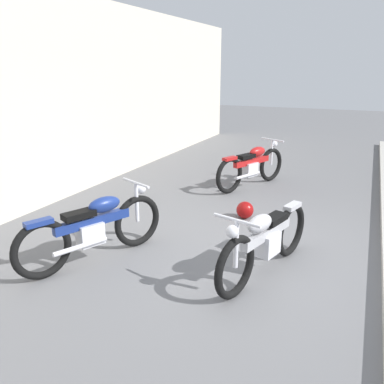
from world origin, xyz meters
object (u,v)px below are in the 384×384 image
(helmet, at_px, (245,210))
(motorcycle_red, at_px, (252,166))
(motorcycle_blue, at_px, (95,228))
(motorcycle_silver, at_px, (265,241))

(helmet, xyz_separation_m, motorcycle_red, (1.75, 0.40, 0.29))
(motorcycle_blue, height_order, motorcycle_silver, motorcycle_blue)
(motorcycle_red, xyz_separation_m, motorcycle_blue, (-3.89, 0.86, 0.00))
(motorcycle_blue, xyz_separation_m, motorcycle_silver, (0.50, -1.98, -0.01))
(motorcycle_red, distance_m, motorcycle_blue, 3.98)
(helmet, height_order, motorcycle_silver, motorcycle_silver)
(motorcycle_blue, bearing_deg, motorcycle_red, 10.81)
(motorcycle_red, relative_size, motorcycle_silver, 0.98)
(motorcycle_red, distance_m, motorcycle_silver, 3.57)
(motorcycle_silver, bearing_deg, motorcycle_red, -146.48)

